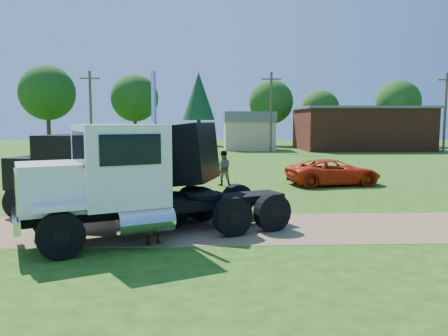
{
  "coord_description": "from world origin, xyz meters",
  "views": [
    {
      "loc": [
        -1.34,
        -14.03,
        3.5
      ],
      "look_at": [
        -0.59,
        3.73,
        1.6
      ],
      "focal_mm": 35.0,
      "sensor_mm": 36.0,
      "label": 1
    }
  ],
  "objects_px": {
    "spectator_a": "(153,214)",
    "white_semi_tractor": "(123,182)",
    "orange_pickup": "(333,172)",
    "black_dump_truck": "(116,165)"
  },
  "relations": [
    {
      "from": "white_semi_tractor",
      "to": "orange_pickup",
      "type": "xyz_separation_m",
      "value": [
        9.49,
        10.82,
        -1.02
      ]
    },
    {
      "from": "orange_pickup",
      "to": "spectator_a",
      "type": "distance_m",
      "value": 14.26
    },
    {
      "from": "black_dump_truck",
      "to": "spectator_a",
      "type": "distance_m",
      "value": 4.28
    },
    {
      "from": "orange_pickup",
      "to": "spectator_a",
      "type": "xyz_separation_m",
      "value": [
        -8.55,
        -11.41,
        0.17
      ]
    },
    {
      "from": "white_semi_tractor",
      "to": "spectator_a",
      "type": "distance_m",
      "value": 1.4
    },
    {
      "from": "white_semi_tractor",
      "to": "spectator_a",
      "type": "xyz_separation_m",
      "value": [
        0.94,
        -0.59,
        -0.85
      ]
    },
    {
      "from": "black_dump_truck",
      "to": "orange_pickup",
      "type": "bearing_deg",
      "value": 51.93
    },
    {
      "from": "orange_pickup",
      "to": "spectator_a",
      "type": "bearing_deg",
      "value": 133.37
    },
    {
      "from": "spectator_a",
      "to": "white_semi_tractor",
      "type": "bearing_deg",
      "value": 115.43
    },
    {
      "from": "black_dump_truck",
      "to": "orange_pickup",
      "type": "distance_m",
      "value": 12.92
    }
  ]
}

